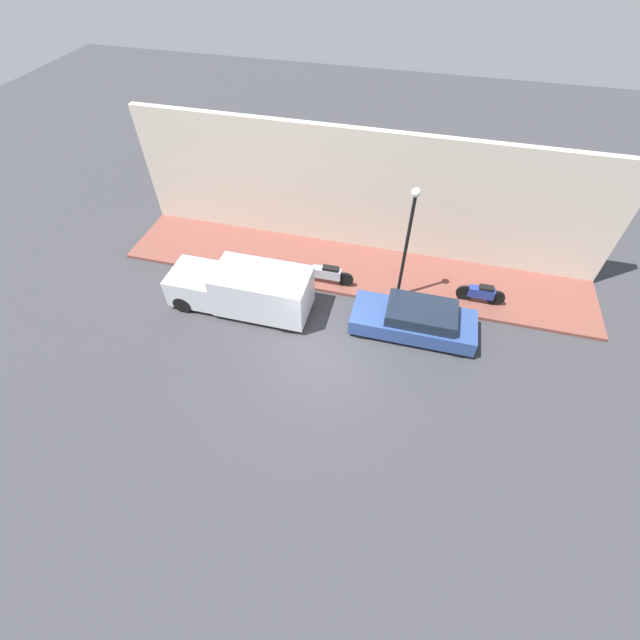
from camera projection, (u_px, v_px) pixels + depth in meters
ground_plane at (325, 357)px, 14.83m from camera, size 60.00×60.00×0.00m
sidewalk at (352, 269)px, 17.87m from camera, size 3.18×19.19×0.14m
building_facade at (364, 194)px, 17.15m from camera, size 0.30×19.19×5.18m
parked_car at (415, 320)px, 15.19m from camera, size 1.71×4.38×1.24m
delivery_van at (242, 289)px, 15.80m from camera, size 1.82×5.30×1.82m
scooter_silver at (327, 274)px, 16.89m from camera, size 0.30×2.15×0.81m
motorcycle_blue at (481, 293)px, 16.15m from camera, size 0.30×1.80×0.80m
streetlamp at (409, 234)px, 14.55m from camera, size 0.31×0.31×4.64m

